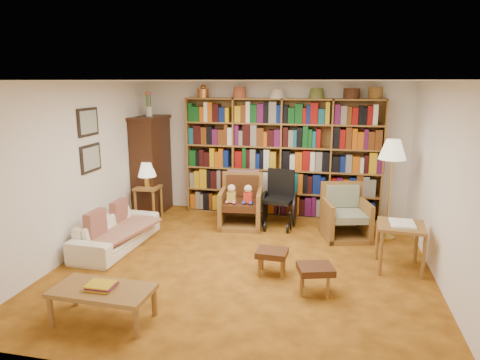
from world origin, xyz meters
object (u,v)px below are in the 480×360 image
(armchair_sage, at_px, (346,217))
(coffee_table, at_px, (103,292))
(floor_lamp, at_px, (392,154))
(side_table_papers, at_px, (401,231))
(footstool_b, at_px, (315,271))
(wheelchair, at_px, (280,200))
(footstool_a, at_px, (272,255))
(side_table_lamp, at_px, (148,195))
(sofa, at_px, (116,232))
(armchair_leather, at_px, (242,204))

(armchair_sage, bearing_deg, coffee_table, -128.51)
(floor_lamp, bearing_deg, coffee_table, -134.67)
(armchair_sage, relative_size, side_table_papers, 1.34)
(side_table_papers, height_order, footstool_b, side_table_papers)
(footstool_b, relative_size, coffee_table, 0.46)
(wheelchair, bearing_deg, armchair_sage, -16.01)
(footstool_a, bearing_deg, side_table_lamp, 144.42)
(floor_lamp, xyz_separation_m, coffee_table, (-3.20, -3.24, -1.07))
(sofa, xyz_separation_m, side_table_lamp, (-0.10, 1.40, 0.22))
(wheelchair, bearing_deg, side_table_lamp, -175.54)
(wheelchair, relative_size, floor_lamp, 0.61)
(floor_lamp, relative_size, coffee_table, 1.52)
(sofa, height_order, floor_lamp, floor_lamp)
(wheelchair, relative_size, coffee_table, 0.93)
(armchair_leather, bearing_deg, wheelchair, 10.42)
(sofa, distance_m, footstool_a, 2.50)
(side_table_lamp, height_order, coffee_table, side_table_lamp)
(side_table_lamp, xyz_separation_m, armchair_leather, (1.75, 0.07, -0.08))
(footstool_a, height_order, coffee_table, coffee_table)
(armchair_sage, relative_size, wheelchair, 0.90)
(sofa, relative_size, armchair_leather, 1.80)
(armchair_sage, bearing_deg, footstool_b, -100.55)
(floor_lamp, distance_m, footstool_b, 2.62)
(floor_lamp, height_order, coffee_table, floor_lamp)
(wheelchair, distance_m, footstool_b, 2.54)
(side_table_papers, xyz_separation_m, footstool_a, (-1.65, -0.54, -0.26))
(floor_lamp, bearing_deg, side_table_papers, -88.60)
(floor_lamp, distance_m, side_table_papers, 1.47)
(side_table_papers, xyz_separation_m, coffee_table, (-3.23, -2.05, -0.21))
(armchair_leather, height_order, side_table_papers, armchair_leather)
(armchair_leather, distance_m, floor_lamp, 2.65)
(side_table_lamp, distance_m, wheelchair, 2.41)
(footstool_b, bearing_deg, coffee_table, -152.81)
(armchair_leather, xyz_separation_m, coffee_table, (-0.77, -3.41, -0.05))
(side_table_lamp, height_order, floor_lamp, floor_lamp)
(side_table_lamp, bearing_deg, armchair_leather, 2.20)
(side_table_lamp, distance_m, side_table_papers, 4.42)
(wheelchair, bearing_deg, sofa, -145.40)
(footstool_a, height_order, footstool_b, footstool_b)
(wheelchair, bearing_deg, armchair_leather, -169.58)
(footstool_b, bearing_deg, side_table_papers, 41.10)
(sofa, bearing_deg, armchair_sage, -67.76)
(armchair_leather, relative_size, side_table_papers, 1.41)
(side_table_lamp, xyz_separation_m, floor_lamp, (4.19, -0.10, 0.93))
(armchair_sage, height_order, footstool_b, armchair_sage)
(wheelchair, xyz_separation_m, side_table_papers, (1.81, -1.49, 0.09))
(sofa, bearing_deg, wheelchair, -53.38)
(side_table_lamp, xyz_separation_m, coffee_table, (0.99, -3.34, -0.13))
(sofa, height_order, coffee_table, sofa)
(side_table_lamp, bearing_deg, sofa, -85.92)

